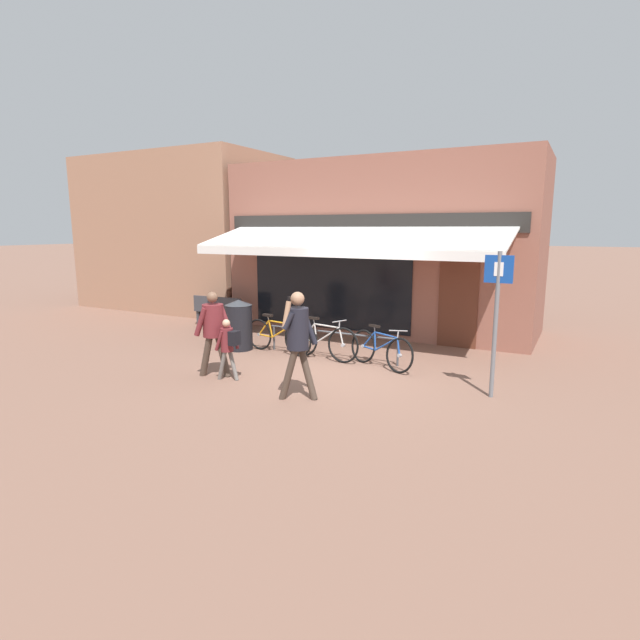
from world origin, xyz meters
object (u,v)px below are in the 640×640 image
pedestrian_adult (298,334)px  parking_sign (496,309)px  bicycle_orange (278,336)px  litter_bin (239,325)px  pedestrian_second_adult (213,326)px  pedestrian_child (228,342)px  park_bench (220,311)px  bicycle_blue (381,349)px  bicycle_silver (323,341)px

pedestrian_adult → parking_sign: size_ratio=0.74×
bicycle_orange → litter_bin: litter_bin is taller
pedestrian_adult → pedestrian_second_adult: size_ratio=1.10×
pedestrian_adult → pedestrian_child: bearing=-13.3°
pedestrian_adult → pedestrian_child: (-1.65, 0.30, -0.38)m
pedestrian_child → park_bench: size_ratio=0.71×
bicycle_blue → pedestrian_adult: size_ratio=0.91×
bicycle_orange → pedestrian_second_adult: bearing=-85.9°
bicycle_orange → bicycle_blue: bicycle_orange is taller
park_bench → pedestrian_adult: bearing=-42.1°
parking_sign → park_bench: size_ratio=1.48×
pedestrian_second_adult → parking_sign: 4.98m
bicycle_orange → bicycle_silver: bicycle_silver is taller
pedestrian_second_adult → parking_sign: parking_sign is taller
pedestrian_adult → bicycle_orange: bearing=-54.1°
bicycle_orange → park_bench: 3.55m
bicycle_silver → pedestrian_child: 2.31m
pedestrian_adult → litter_bin: 3.76m
bicycle_blue → pedestrian_child: pedestrian_child is taller
pedestrian_child → pedestrian_second_adult: (-0.40, 0.08, 0.25)m
pedestrian_adult → parking_sign: bearing=-152.9°
bicycle_blue → park_bench: (-5.53, 1.79, 0.09)m
litter_bin → bicycle_orange: bearing=7.9°
pedestrian_second_adult → pedestrian_adult: bearing=175.6°
park_bench → litter_bin: bearing=-44.3°
pedestrian_second_adult → litter_bin: (-0.88, 1.92, -0.39)m
bicycle_orange → parking_sign: bearing=-3.7°
bicycle_orange → bicycle_blue: bearing=6.2°
bicycle_orange → bicycle_blue: (2.45, -0.01, -0.02)m
pedestrian_adult → bicycle_blue: bearing=-104.2°
bicycle_blue → pedestrian_second_adult: (-2.53, -2.05, 0.60)m
bicycle_blue → parking_sign: parking_sign is taller
litter_bin → pedestrian_adult: bearing=-38.2°
bicycle_orange → park_bench: park_bench is taller
pedestrian_child → litter_bin: (-1.28, 2.00, -0.13)m
pedestrian_second_adult → litter_bin: size_ratio=1.40×
bicycle_silver → park_bench: (-4.21, 1.78, 0.07)m
bicycle_silver → pedestrian_second_adult: 2.45m
park_bench → bicycle_silver: bearing=-25.1°
bicycle_silver → bicycle_blue: (1.32, -0.01, -0.03)m
pedestrian_child → parking_sign: bearing=-158.6°
bicycle_silver → litter_bin: litter_bin is taller
pedestrian_child → pedestrian_second_adult: size_ratio=0.71×
bicycle_orange → litter_bin: bearing=-165.7°
bicycle_silver → pedestrian_adult: 2.67m
bicycle_silver → park_bench: bearing=163.4°
bicycle_orange → pedestrian_adult: (1.97, -2.44, 0.71)m
parking_sign → pedestrian_adult: bearing=-149.9°
pedestrian_child → park_bench: (-3.39, 3.91, -0.25)m
bicycle_blue → litter_bin: litter_bin is taller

